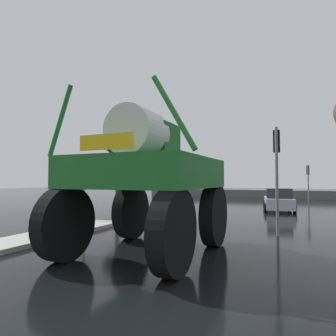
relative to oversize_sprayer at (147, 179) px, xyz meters
name	(u,v)px	position (x,y,z in m)	size (l,w,h in m)	color
ground_plane	(219,213)	(-0.35, 10.60, -2.10)	(120.00, 120.00, 0.00)	black
median_island	(3,245)	(-4.36, -1.13, -2.03)	(1.61, 10.92, 0.15)	#B2AFA8
oversize_sprayer	(147,179)	(0.00, 0.00, 0.00)	(4.10, 5.26, 4.51)	black
sedan_ahead	(278,200)	(2.96, 13.77, -1.39)	(2.25, 4.27, 1.52)	#B7B7BF
traffic_signal_near_left	(87,175)	(-5.60, 4.38, 0.24)	(0.24, 0.54, 3.23)	slate
traffic_signal_near_right	(277,156)	(3.32, 4.36, 0.87)	(0.24, 0.54, 4.08)	slate
traffic_signal_far_left	(308,175)	(5.21, 23.00, 0.46)	(0.24, 0.55, 3.51)	slate
streetlight_far_left	(169,160)	(-8.21, 21.34, 2.12)	(1.56, 0.24, 7.64)	slate
bare_tree_left	(118,144)	(-10.35, 14.63, 3.17)	(2.58, 2.58, 6.51)	#473828
roadside_barrier	(254,194)	(-0.35, 28.10, -1.65)	(26.42, 0.24, 0.90)	#59595B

